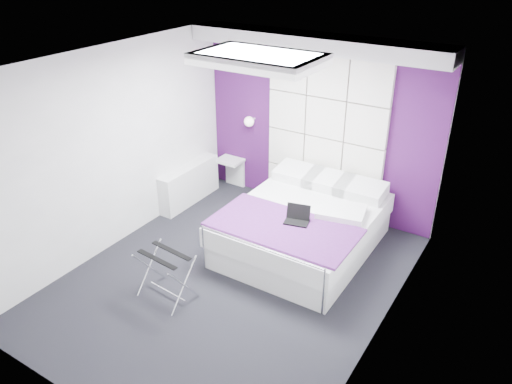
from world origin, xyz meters
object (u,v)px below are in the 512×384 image
wall_lamp (250,121)px  radiator (189,184)px  nightstand (230,161)px  luggage_rack (166,275)px  laptop (298,218)px  bed (303,227)px

wall_lamp → radiator: bearing=-130.1°
wall_lamp → nightstand: (-0.37, -0.04, -0.73)m
wall_lamp → luggage_rack: (0.60, -2.72, -0.93)m
wall_lamp → nightstand: size_ratio=0.38×
wall_lamp → laptop: bearing=-40.8°
luggage_rack → laptop: (0.94, 1.39, 0.37)m
laptop → bed: bearing=92.1°
wall_lamp → radiator: (-0.64, -0.76, -0.92)m
radiator → luggage_rack: size_ratio=2.05×
bed → wall_lamp: bearing=145.7°
nightstand → luggage_rack: 2.86m
wall_lamp → luggage_rack: wall_lamp is taller
wall_lamp → laptop: size_ratio=0.52×
nightstand → wall_lamp: bearing=6.1°
wall_lamp → luggage_rack: bearing=-77.5°
bed → nightstand: 2.06m
luggage_rack → wall_lamp: bearing=107.9°
wall_lamp → luggage_rack: size_ratio=0.26×
radiator → bed: bed is taller
bed → nightstand: size_ratio=5.37×
radiator → bed: 2.10m
radiator → bed: (2.09, -0.23, 0.02)m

